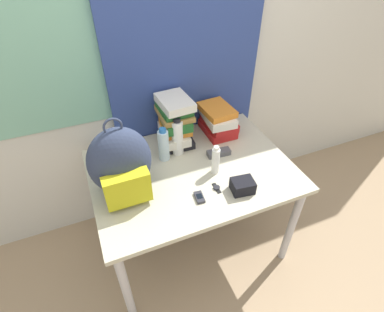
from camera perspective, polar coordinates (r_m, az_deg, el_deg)
The scene contains 14 objects.
ground_plane at distance 2.19m, azimuth 4.78°, elevation -24.22°, with size 12.00×12.00×0.00m, color #9E8466.
wall_back at distance 1.98m, azimuth -6.20°, elevation 18.50°, with size 6.00×0.06×2.50m.
curtain_blue at distance 1.98m, azimuth -1.16°, elevation 18.68°, with size 1.03×0.04×2.50m.
desk at distance 1.89m, azimuth 0.00°, elevation -4.23°, with size 1.21×0.87×0.73m.
backpack at distance 1.61m, azimuth -13.44°, elevation -1.49°, with size 0.34×0.27×0.47m.
book_stack_left at distance 1.95m, azimuth -3.30°, elevation 6.61°, with size 0.21×0.30×0.33m.
book_stack_center at distance 2.08m, azimuth 4.94°, elevation 6.81°, with size 0.21×0.29×0.20m.
water_bottle at distance 1.84m, azimuth -5.43°, elevation 2.10°, with size 0.07×0.07×0.23m.
sports_bottle at distance 1.88m, azimuth -2.80°, elevation 3.63°, with size 0.07×0.07×0.26m.
sunscreen_bottle at distance 1.76m, azimuth 4.52°, elevation -0.84°, with size 0.05×0.05×0.19m.
cell_phone at distance 1.65m, azimuth 1.41°, elevation -7.86°, with size 0.05×0.09×0.02m.
sunglasses_case at distance 1.93m, azimuth 5.12°, elevation 0.62°, with size 0.15×0.07×0.04m.
camera_pouch at distance 1.70m, azimuth 9.61°, elevation -5.62°, with size 0.14×0.11×0.07m.
wristwatch at distance 1.71m, azimuth 4.71°, elevation -6.06°, with size 0.04×0.08×0.01m.
Camera 1 is at (-0.52, -0.82, 1.97)m, focal length 28.00 mm.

